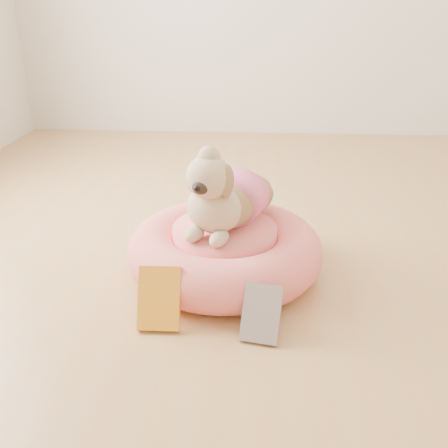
# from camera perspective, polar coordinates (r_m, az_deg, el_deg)

# --- Properties ---
(floor) EXTENTS (4.50, 4.50, 0.00)m
(floor) POSITION_cam_1_polar(r_m,az_deg,el_deg) (1.98, 8.72, -5.76)
(floor) COLOR tan
(floor) RESTS_ON ground
(pet_bed) EXTENTS (0.75, 0.75, 0.19)m
(pet_bed) POSITION_cam_1_polar(r_m,az_deg,el_deg) (1.94, 0.09, -3.02)
(pet_bed) COLOR #FC6B62
(pet_bed) RESTS_ON floor
(dog) EXTENTS (0.48, 0.56, 0.35)m
(dog) POSITION_cam_1_polar(r_m,az_deg,el_deg) (1.84, 0.09, 4.82)
(dog) COLOR olive
(dog) RESTS_ON pet_bed
(book_yellow) EXTENTS (0.14, 0.13, 0.19)m
(book_yellow) POSITION_cam_1_polar(r_m,az_deg,el_deg) (1.66, -7.41, -8.40)
(book_yellow) COLOR yellow
(book_yellow) RESTS_ON floor
(book_white) EXTENTS (0.14, 0.14, 0.16)m
(book_white) POSITION_cam_1_polar(r_m,az_deg,el_deg) (1.60, 4.29, -10.14)
(book_white) COLOR white
(book_white) RESTS_ON floor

